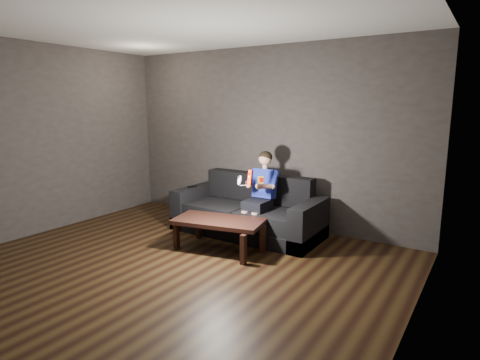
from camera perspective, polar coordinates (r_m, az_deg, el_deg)
The scene contains 11 objects.
floor at distance 4.53m, azimuth -12.64°, elevation -13.56°, with size 5.00×5.00×0.00m, color black.
back_wall at distance 6.16m, azimuth 3.62°, elevation 6.10°, with size 5.00×0.04×2.70m, color #383230.
left_wall at distance 6.21m, azimuth -29.72°, elevation 4.76°, with size 0.04×5.00×2.70m, color #383230.
right_wall at distance 2.95m, azimuth 22.76°, elevation 0.29°, with size 0.04×5.00×2.70m, color #383230.
ceiling at distance 4.23m, azimuth -14.24°, elevation 22.12°, with size 5.00×5.00×0.02m, color silver.
sofa at distance 5.82m, azimuth 1.14°, elevation -4.97°, with size 2.14×0.92×0.83m.
child at distance 5.55m, azimuth 3.00°, elevation -1.08°, with size 0.46×0.56×1.12m.
wii_remote_red at distance 5.10m, azimuth 1.45°, elevation 0.33°, with size 0.05×0.07×0.20m.
nunchuk_white at distance 5.20m, azimuth -0.05°, elevation -0.03°, with size 0.07×0.09×0.14m.
wii_remote_black at distance 6.23m, azimuth -6.81°, elevation -0.90°, with size 0.07×0.15×0.03m.
coffee_table at distance 5.12m, azimuth -3.03°, elevation -6.18°, with size 1.22×0.78×0.41m.
Camera 1 is at (2.98, -2.87, 1.84)m, focal length 30.00 mm.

